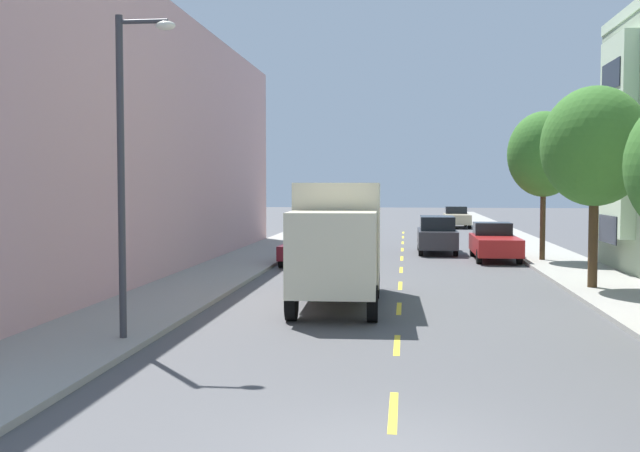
{
  "coord_description": "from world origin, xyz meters",
  "views": [
    {
      "loc": [
        0.18,
        -9.79,
        3.56
      ],
      "look_at": [
        -4.25,
        29.31,
        1.42
      ],
      "focal_mm": 42.6,
      "sensor_mm": 36.0,
      "label": 1
    }
  ],
  "objects_px": {
    "parked_hatchback_burgundy": "(304,247)",
    "moving_charcoal_sedan": "(437,234)",
    "parked_hatchback_teal": "(346,222)",
    "parked_pickup_red": "(494,242)",
    "parked_wagon_silver": "(326,234)",
    "delivery_box_truck": "(339,237)",
    "street_tree_third": "(544,154)",
    "street_tree_second": "(595,147)",
    "street_lamp": "(127,153)",
    "parked_pickup_champagne": "(457,218)",
    "parked_sedan_orange": "(335,228)"
  },
  "relations": [
    {
      "from": "delivery_box_truck",
      "to": "parked_pickup_champagne",
      "type": "xyz_separation_m",
      "value": [
        6.22,
        41.66,
        -1.18
      ]
    },
    {
      "from": "street_tree_third",
      "to": "parked_hatchback_teal",
      "type": "bearing_deg",
      "value": 116.16
    },
    {
      "from": "street_tree_third",
      "to": "parked_wagon_silver",
      "type": "bearing_deg",
      "value": 147.74
    },
    {
      "from": "parked_pickup_red",
      "to": "moving_charcoal_sedan",
      "type": "xyz_separation_m",
      "value": [
        -2.57,
        3.22,
        0.16
      ]
    },
    {
      "from": "street_tree_second",
      "to": "parked_pickup_red",
      "type": "distance_m",
      "value": 11.44
    },
    {
      "from": "parked_hatchback_teal",
      "to": "parked_sedan_orange",
      "type": "xyz_separation_m",
      "value": [
        -0.05,
        -8.21,
        -0.01
      ]
    },
    {
      "from": "delivery_box_truck",
      "to": "parked_hatchback_teal",
      "type": "bearing_deg",
      "value": 94.13
    },
    {
      "from": "delivery_box_truck",
      "to": "parked_wagon_silver",
      "type": "relative_size",
      "value": 1.55
    },
    {
      "from": "street_tree_second",
      "to": "delivery_box_truck",
      "type": "relative_size",
      "value": 0.91
    },
    {
      "from": "parked_wagon_silver",
      "to": "parked_pickup_champagne",
      "type": "relative_size",
      "value": 0.89
    },
    {
      "from": "parked_hatchback_burgundy",
      "to": "moving_charcoal_sedan",
      "type": "height_order",
      "value": "moving_charcoal_sedan"
    },
    {
      "from": "delivery_box_truck",
      "to": "parked_hatchback_burgundy",
      "type": "distance_m",
      "value": 11.38
    },
    {
      "from": "street_tree_second",
      "to": "parked_hatchback_burgundy",
      "type": "bearing_deg",
      "value": 145.16
    },
    {
      "from": "street_tree_second",
      "to": "delivery_box_truck",
      "type": "height_order",
      "value": "street_tree_second"
    },
    {
      "from": "street_tree_third",
      "to": "parked_hatchback_burgundy",
      "type": "xyz_separation_m",
      "value": [
        -10.74,
        -1.92,
        -4.19
      ]
    },
    {
      "from": "street_tree_third",
      "to": "parked_pickup_red",
      "type": "relative_size",
      "value": 1.27
    },
    {
      "from": "parked_wagon_silver",
      "to": "parked_pickup_red",
      "type": "distance_m",
      "value": 10.29
    },
    {
      "from": "street_tree_third",
      "to": "street_lamp",
      "type": "bearing_deg",
      "value": -122.66
    },
    {
      "from": "street_lamp",
      "to": "parked_pickup_red",
      "type": "bearing_deg",
      "value": 63.15
    },
    {
      "from": "parked_pickup_red",
      "to": "parked_pickup_champagne",
      "type": "relative_size",
      "value": 1.0
    },
    {
      "from": "parked_pickup_red",
      "to": "parked_hatchback_burgundy",
      "type": "relative_size",
      "value": 1.32
    },
    {
      "from": "street_lamp",
      "to": "parked_pickup_red",
      "type": "xyz_separation_m",
      "value": [
        10.33,
        20.4,
        -3.43
      ]
    },
    {
      "from": "parked_sedan_orange",
      "to": "moving_charcoal_sedan",
      "type": "distance_m",
      "value": 11.14
    },
    {
      "from": "parked_pickup_red",
      "to": "parked_sedan_orange",
      "type": "relative_size",
      "value": 1.18
    },
    {
      "from": "moving_charcoal_sedan",
      "to": "delivery_box_truck",
      "type": "bearing_deg",
      "value": -101.78
    },
    {
      "from": "street_tree_second",
      "to": "parked_pickup_champagne",
      "type": "distance_m",
      "value": 38.38
    },
    {
      "from": "delivery_box_truck",
      "to": "parked_hatchback_teal",
      "type": "height_order",
      "value": "delivery_box_truck"
    },
    {
      "from": "parked_hatchback_teal",
      "to": "street_tree_third",
      "type": "bearing_deg",
      "value": -63.84
    },
    {
      "from": "parked_wagon_silver",
      "to": "delivery_box_truck",
      "type": "bearing_deg",
      "value": -82.89
    },
    {
      "from": "delivery_box_truck",
      "to": "parked_pickup_champagne",
      "type": "relative_size",
      "value": 1.38
    },
    {
      "from": "street_tree_third",
      "to": "parked_pickup_champagne",
      "type": "xyz_separation_m",
      "value": [
        -1.99,
        28.72,
        -4.12
      ]
    },
    {
      "from": "moving_charcoal_sedan",
      "to": "parked_hatchback_burgundy",
      "type": "bearing_deg",
      "value": -134.39
    },
    {
      "from": "street_tree_second",
      "to": "parked_pickup_red",
      "type": "relative_size",
      "value": 1.26
    },
    {
      "from": "street_lamp",
      "to": "parked_hatchback_burgundy",
      "type": "bearing_deg",
      "value": 84.68
    },
    {
      "from": "parked_hatchback_burgundy",
      "to": "street_tree_second",
      "type": "bearing_deg",
      "value": -34.84
    },
    {
      "from": "parked_pickup_red",
      "to": "parked_hatchback_teal",
      "type": "height_order",
      "value": "parked_pickup_red"
    },
    {
      "from": "street_lamp",
      "to": "parked_hatchback_teal",
      "type": "height_order",
      "value": "street_lamp"
    },
    {
      "from": "parked_wagon_silver",
      "to": "parked_pickup_red",
      "type": "xyz_separation_m",
      "value": [
        8.63,
        -5.6,
        0.02
      ]
    },
    {
      "from": "parked_sedan_orange",
      "to": "moving_charcoal_sedan",
      "type": "bearing_deg",
      "value": -56.34
    },
    {
      "from": "parked_hatchback_teal",
      "to": "moving_charcoal_sedan",
      "type": "relative_size",
      "value": 0.84
    },
    {
      "from": "street_tree_third",
      "to": "parked_wagon_silver",
      "type": "distance_m",
      "value": 13.27
    },
    {
      "from": "parked_pickup_champagne",
      "to": "moving_charcoal_sedan",
      "type": "xyz_separation_m",
      "value": [
        -2.61,
        -24.37,
        0.16
      ]
    },
    {
      "from": "street_tree_second",
      "to": "parked_hatchback_teal",
      "type": "relative_size",
      "value": 1.66
    },
    {
      "from": "parked_wagon_silver",
      "to": "street_tree_second",
      "type": "bearing_deg",
      "value": -56.54
    },
    {
      "from": "parked_pickup_red",
      "to": "moving_charcoal_sedan",
      "type": "distance_m",
      "value": 4.13
    },
    {
      "from": "street_lamp",
      "to": "delivery_box_truck",
      "type": "distance_m",
      "value": 7.89
    },
    {
      "from": "parked_hatchback_teal",
      "to": "parked_pickup_red",
      "type": "bearing_deg",
      "value": -67.22
    },
    {
      "from": "parked_pickup_champagne",
      "to": "delivery_box_truck",
      "type": "bearing_deg",
      "value": -98.49
    },
    {
      "from": "street_lamp",
      "to": "parked_hatchback_burgundy",
      "type": "distance_m",
      "value": 17.77
    },
    {
      "from": "delivery_box_truck",
      "to": "moving_charcoal_sedan",
      "type": "distance_m",
      "value": 17.69
    }
  ]
}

